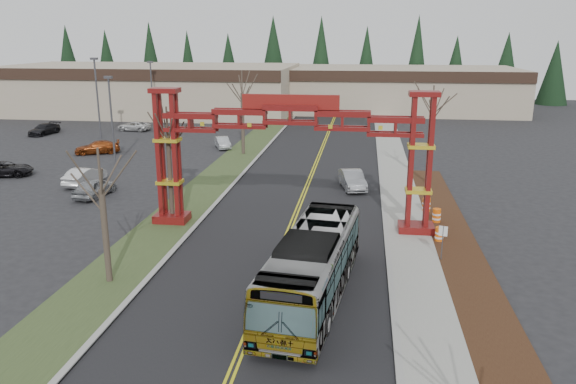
% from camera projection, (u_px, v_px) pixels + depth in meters
% --- Properties ---
extents(road, '(12.00, 110.00, 0.02)m').
position_uv_depth(road, '(302.00, 198.00, 43.23)').
color(road, black).
rests_on(road, ground).
extents(lane_line_left, '(0.12, 100.00, 0.01)m').
position_uv_depth(lane_line_left, '(301.00, 198.00, 43.24)').
color(lane_line_left, gold).
rests_on(lane_line_left, road).
extents(lane_line_right, '(0.12, 100.00, 0.01)m').
position_uv_depth(lane_line_right, '(304.00, 198.00, 43.21)').
color(lane_line_right, gold).
rests_on(lane_line_right, road).
extents(curb_right, '(0.30, 110.00, 0.15)m').
position_uv_depth(curb_right, '(383.00, 200.00, 42.42)').
color(curb_right, '#9A9A95').
rests_on(curb_right, ground).
extents(sidewalk_right, '(2.60, 110.00, 0.14)m').
position_uv_depth(sidewalk_right, '(402.00, 201.00, 42.23)').
color(sidewalk_right, gray).
rests_on(sidewalk_right, ground).
extents(landscape_strip, '(2.60, 50.00, 0.12)m').
position_uv_depth(landscape_strip, '(474.00, 289.00, 27.58)').
color(landscape_strip, black).
rests_on(landscape_strip, ground).
extents(grass_median, '(4.00, 110.00, 0.08)m').
position_uv_depth(grass_median, '(202.00, 194.00, 44.27)').
color(grass_median, '#354422').
rests_on(grass_median, ground).
extents(curb_left, '(0.30, 110.00, 0.15)m').
position_uv_depth(curb_left, '(225.00, 194.00, 44.02)').
color(curb_left, '#9A9A95').
rests_on(curb_left, ground).
extents(gateway_arch, '(18.20, 1.60, 8.90)m').
position_uv_depth(gateway_arch, '(291.00, 137.00, 34.95)').
color(gateway_arch, '#590F0B').
rests_on(gateway_arch, ground).
extents(retail_building_west, '(46.00, 22.30, 7.50)m').
position_uv_depth(retail_building_west, '(151.00, 89.00, 90.94)').
color(retail_building_west, tan).
rests_on(retail_building_west, ground).
extents(retail_building_east, '(38.00, 20.30, 7.00)m').
position_uv_depth(retail_building_east, '(398.00, 89.00, 93.44)').
color(retail_building_east, tan).
rests_on(retail_building_east, ground).
extents(conifer_treeline, '(116.10, 5.60, 13.00)m').
position_uv_depth(conifer_treeline, '(343.00, 67.00, 105.41)').
color(conifer_treeline, black).
rests_on(conifer_treeline, ground).
extents(transit_bus, '(4.17, 12.24, 3.34)m').
position_uv_depth(transit_bus, '(313.00, 266.00, 26.21)').
color(transit_bus, '#A7AAAF').
rests_on(transit_bus, ground).
extents(silver_sedan, '(2.61, 4.83, 1.51)m').
position_uv_depth(silver_sedan, '(352.00, 180.00, 45.66)').
color(silver_sedan, '#A5A8AD').
rests_on(silver_sedan, ground).
extents(parked_car_near_a, '(2.04, 4.44, 1.47)m').
position_uv_depth(parked_car_near_a, '(95.00, 187.00, 43.44)').
color(parked_car_near_a, '#94979B').
rests_on(parked_car_near_a, ground).
extents(parked_car_near_b, '(1.98, 4.60, 1.47)m').
position_uv_depth(parked_car_near_b, '(85.00, 176.00, 46.89)').
color(parked_car_near_b, silver).
rests_on(parked_car_near_b, ground).
extents(parked_car_near_c, '(5.17, 3.49, 1.32)m').
position_uv_depth(parked_car_near_c, '(5.00, 169.00, 49.73)').
color(parked_car_near_c, black).
rests_on(parked_car_near_c, ground).
extents(parked_car_mid_a, '(4.98, 3.60, 1.34)m').
position_uv_depth(parked_car_mid_a, '(97.00, 147.00, 59.35)').
color(parked_car_mid_a, '#893713').
rests_on(parked_car_mid_a, ground).
extents(parked_car_far_a, '(2.78, 3.99, 1.25)m').
position_uv_depth(parked_car_far_a, '(222.00, 143.00, 62.21)').
color(parked_car_far_a, silver).
rests_on(parked_car_far_a, ground).
extents(parked_car_far_b, '(4.70, 2.79, 1.22)m').
position_uv_depth(parked_car_far_b, '(134.00, 126.00, 73.68)').
color(parked_car_far_b, white).
rests_on(parked_car_far_b, ground).
extents(parked_car_far_c, '(2.55, 4.91, 1.36)m').
position_uv_depth(parked_car_far_c, '(44.00, 129.00, 70.77)').
color(parked_car_far_c, black).
rests_on(parked_car_far_c, ground).
extents(bare_tree_median_near, '(3.14, 3.14, 6.93)m').
position_uv_depth(bare_tree_median_near, '(101.00, 190.00, 27.18)').
color(bare_tree_median_near, '#382D26').
rests_on(bare_tree_median_near, ground).
extents(bare_tree_median_mid, '(2.97, 2.97, 7.72)m').
position_uv_depth(bare_tree_median_mid, '(168.00, 138.00, 36.16)').
color(bare_tree_median_mid, '#382D26').
rests_on(bare_tree_median_mid, ground).
extents(bare_tree_median_far, '(3.49, 3.49, 8.67)m').
position_uv_depth(bare_tree_median_far, '(242.00, 94.00, 57.51)').
color(bare_tree_median_far, '#382D26').
rests_on(bare_tree_median_far, ground).
extents(bare_tree_right_far, '(3.17, 3.17, 8.21)m').
position_uv_depth(bare_tree_right_far, '(432.00, 112.00, 45.68)').
color(bare_tree_right_far, '#382D26').
rests_on(bare_tree_right_far, ground).
extents(light_pole_near, '(0.73, 0.37, 8.47)m').
position_uv_depth(light_pole_near, '(111.00, 115.00, 52.78)').
color(light_pole_near, '#3F3F44').
rests_on(light_pole_near, ground).
extents(light_pole_mid, '(0.83, 0.42, 9.59)m').
position_uv_depth(light_pole_mid, '(97.00, 92.00, 66.96)').
color(light_pole_mid, '#3F3F44').
rests_on(light_pole_mid, ground).
extents(light_pole_far, '(0.76, 0.38, 8.76)m').
position_uv_depth(light_pole_far, '(152.00, 89.00, 76.60)').
color(light_pole_far, '#3F3F44').
rests_on(light_pole_far, ground).
extents(street_sign, '(0.46, 0.17, 2.06)m').
position_uv_depth(street_sign, '(443.00, 236.00, 30.66)').
color(street_sign, '#3F3F44').
rests_on(street_sign, ground).
extents(barrel_south, '(0.52, 0.52, 0.96)m').
position_uv_depth(barrel_south, '(439.00, 235.00, 33.80)').
color(barrel_south, '#EE600D').
rests_on(barrel_south, ground).
extents(barrel_mid, '(0.55, 0.55, 1.02)m').
position_uv_depth(barrel_mid, '(437.00, 216.00, 37.19)').
color(barrel_mid, '#EE600D').
rests_on(barrel_mid, ground).
extents(barrel_north, '(0.57, 0.57, 1.05)m').
position_uv_depth(barrel_north, '(426.00, 205.00, 39.53)').
color(barrel_north, '#EE600D').
rests_on(barrel_north, ground).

